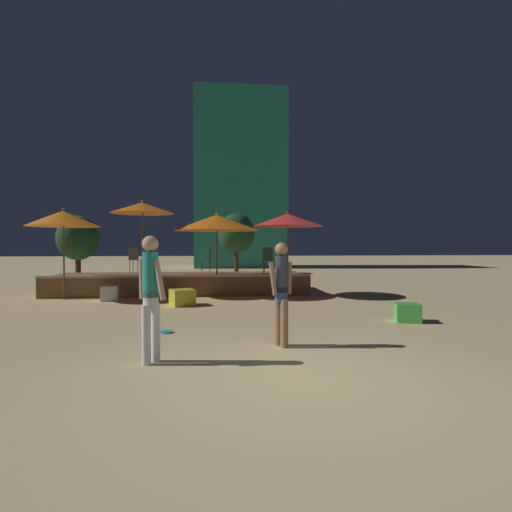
# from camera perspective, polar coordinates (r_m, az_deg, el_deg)

# --- Properties ---
(ground_plane) EXTENTS (120.00, 120.00, 0.00)m
(ground_plane) POSITION_cam_1_polar(r_m,az_deg,el_deg) (5.34, 6.71, -17.19)
(ground_plane) COLOR tan
(wooden_deck) EXTENTS (8.94, 2.73, 0.74)m
(wooden_deck) POSITION_cam_1_polar(r_m,az_deg,el_deg) (14.78, -10.61, -3.85)
(wooden_deck) COLOR brown
(wooden_deck) RESTS_ON ground
(patio_umbrella_0) EXTENTS (2.92, 2.92, 2.83)m
(patio_umbrella_0) POSITION_cam_1_polar(r_m,az_deg,el_deg) (13.66, -5.63, 4.75)
(patio_umbrella_0) COLOR brown
(patio_umbrella_0) RESTS_ON ground
(patio_umbrella_1) EXTENTS (2.11, 2.11, 3.22)m
(patio_umbrella_1) POSITION_cam_1_polar(r_m,az_deg,el_deg) (13.93, -15.94, 6.59)
(patio_umbrella_1) COLOR brown
(patio_umbrella_1) RESTS_ON ground
(patio_umbrella_2) EXTENTS (2.22, 2.22, 2.88)m
(patio_umbrella_2) POSITION_cam_1_polar(r_m,az_deg,el_deg) (13.94, -25.82, 4.83)
(patio_umbrella_2) COLOR brown
(patio_umbrella_2) RESTS_ON ground
(patio_umbrella_3) EXTENTS (2.37, 2.37, 2.86)m
(patio_umbrella_3) POSITION_cam_1_polar(r_m,az_deg,el_deg) (13.53, 4.57, 5.13)
(patio_umbrella_3) COLOR brown
(patio_umbrella_3) RESTS_ON ground
(cube_seat_0) EXTENTS (0.56, 0.56, 0.46)m
(cube_seat_0) POSITION_cam_1_polar(r_m,az_deg,el_deg) (13.21, -20.16, -5.00)
(cube_seat_0) COLOR white
(cube_seat_0) RESTS_ON ground
(cube_seat_1) EXTENTS (0.80, 0.80, 0.46)m
(cube_seat_1) POSITION_cam_1_polar(r_m,az_deg,el_deg) (11.60, -10.49, -5.84)
(cube_seat_1) COLOR yellow
(cube_seat_1) RESTS_ON ground
(cube_seat_2) EXTENTS (0.65, 0.65, 0.40)m
(cube_seat_2) POSITION_cam_1_polar(r_m,az_deg,el_deg) (9.65, 20.81, -7.57)
(cube_seat_2) COLOR #4CC651
(cube_seat_2) RESTS_ON ground
(person_0) EXTENTS (0.46, 0.29, 1.76)m
(person_0) POSITION_cam_1_polar(r_m,az_deg,el_deg) (6.76, 3.64, -4.84)
(person_0) COLOR #997051
(person_0) RESTS_ON ground
(person_1) EXTENTS (0.46, 0.38, 1.85)m
(person_1) POSITION_cam_1_polar(r_m,az_deg,el_deg) (5.99, -14.81, -5.03)
(person_1) COLOR white
(person_1) RESTS_ON ground
(bistro_chair_0) EXTENTS (0.42, 0.42, 0.90)m
(bistro_chair_0) POSITION_cam_1_polar(r_m,az_deg,el_deg) (14.07, 1.72, -0.21)
(bistro_chair_0) COLOR #1E4C47
(bistro_chair_0) RESTS_ON wooden_deck
(bistro_chair_1) EXTENTS (0.40, 0.40, 0.90)m
(bistro_chair_1) POSITION_cam_1_polar(r_m,az_deg,el_deg) (15.18, -6.84, -0.10)
(bistro_chair_1) COLOR #2D3338
(bistro_chair_1) RESTS_ON wooden_deck
(bistro_chair_2) EXTENTS (0.41, 0.42, 0.90)m
(bistro_chair_2) POSITION_cam_1_polar(r_m,az_deg,el_deg) (15.05, -16.98, -0.17)
(bistro_chair_2) COLOR #47474C
(bistro_chair_2) RESTS_ON wooden_deck
(frisbee_disc) EXTENTS (0.25, 0.25, 0.03)m
(frisbee_disc) POSITION_cam_1_polar(r_m,az_deg,el_deg) (8.14, -12.72, -10.52)
(frisbee_disc) COLOR #33B2D8
(frisbee_disc) RESTS_ON ground
(background_tree_0) EXTENTS (2.21, 2.21, 3.68)m
(background_tree_0) POSITION_cam_1_polar(r_m,az_deg,el_deg) (24.40, -2.82, 3.25)
(background_tree_0) COLOR #3D2B1C
(background_tree_0) RESTS_ON ground
(background_tree_1) EXTENTS (2.16, 2.16, 3.30)m
(background_tree_1) POSITION_cam_1_polar(r_m,az_deg,el_deg) (23.28, -24.11, 2.35)
(background_tree_1) COLOR #3D2B1C
(background_tree_1) RESTS_ON ground
(distant_building) EXTENTS (7.05, 4.76, 13.60)m
(distant_building) POSITION_cam_1_polar(r_m,az_deg,el_deg) (32.40, -2.36, 10.57)
(distant_building) COLOR teal
(distant_building) RESTS_ON ground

